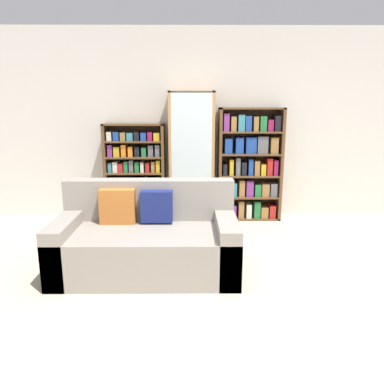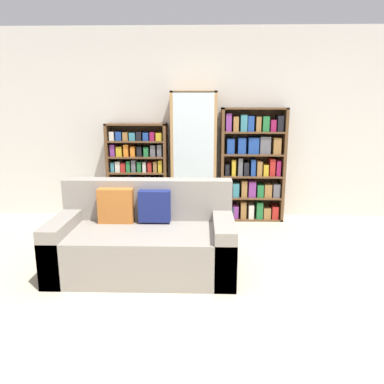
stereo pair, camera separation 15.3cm
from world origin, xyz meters
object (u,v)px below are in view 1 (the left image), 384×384
Objects in this scene: couch at (147,241)px; bookshelf_right at (250,165)px; display_cabinet at (192,158)px; bookshelf_left at (135,174)px; wine_bottle at (229,218)px.

bookshelf_right is at bearing 53.55° from couch.
display_cabinet is 1.14× the size of bookshelf_right.
display_cabinet is at bearing -178.91° from bookshelf_right.
bookshelf_left is at bearing 179.98° from bookshelf_right.
display_cabinet is (0.81, -0.02, 0.24)m from bookshelf_left.
bookshelf_right is at bearing 1.09° from display_cabinet.
display_cabinet is 0.85m from bookshelf_right.
couch is 0.98× the size of display_cabinet.
bookshelf_right reaches higher than couch.
couch is 1.90m from display_cabinet.
display_cabinet reaches higher than bookshelf_right.
couch is at bearing -128.68° from wine_bottle.
bookshelf_left is 0.86× the size of bookshelf_right.
wine_bottle is (0.50, -0.55, -0.74)m from display_cabinet.
bookshelf_left is at bearing 101.26° from couch.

